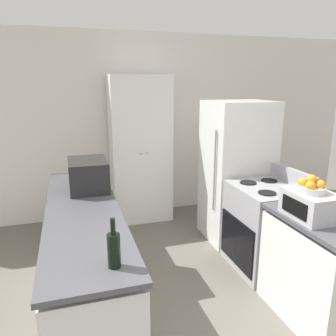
# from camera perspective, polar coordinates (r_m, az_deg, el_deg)

# --- Properties ---
(wall_back) EXTENTS (7.00, 0.06, 2.60)m
(wall_back) POSITION_cam_1_polar(r_m,az_deg,el_deg) (4.81, -5.29, 7.19)
(wall_back) COLOR silver
(wall_back) RESTS_ON ground_plane
(counter_left) EXTENTS (0.60, 2.41, 0.89)m
(counter_left) POSITION_cam_1_polar(r_m,az_deg,el_deg) (3.06, -14.08, -14.87)
(counter_left) COLOR silver
(counter_left) RESTS_ON ground_plane
(counter_right) EXTENTS (0.60, 0.87, 0.89)m
(counter_right) POSITION_cam_1_polar(r_m,az_deg,el_deg) (3.05, 24.87, -15.88)
(counter_right) COLOR silver
(counter_right) RESTS_ON ground_plane
(pantry_cabinet) EXTENTS (0.82, 0.49, 2.02)m
(pantry_cabinet) POSITION_cam_1_polar(r_m,az_deg,el_deg) (4.58, -4.83, 3.16)
(pantry_cabinet) COLOR white
(pantry_cabinet) RESTS_ON ground_plane
(stove) EXTENTS (0.66, 0.73, 1.05)m
(stove) POSITION_cam_1_polar(r_m,az_deg,el_deg) (3.62, 16.54, -9.80)
(stove) COLOR #9E9EA3
(stove) RESTS_ON ground_plane
(refrigerator) EXTENTS (0.76, 0.68, 1.71)m
(refrigerator) POSITION_cam_1_polar(r_m,az_deg,el_deg) (4.11, 11.82, -0.64)
(refrigerator) COLOR white
(refrigerator) RESTS_ON ground_plane
(microwave) EXTENTS (0.37, 0.50, 0.30)m
(microwave) POSITION_cam_1_polar(r_m,az_deg,el_deg) (3.30, -13.69, -1.14)
(microwave) COLOR black
(microwave) RESTS_ON counter_left
(wine_bottle) EXTENTS (0.08, 0.08, 0.30)m
(wine_bottle) POSITION_cam_1_polar(r_m,az_deg,el_deg) (1.92, -9.41, -13.77)
(wine_bottle) COLOR black
(wine_bottle) RESTS_ON counter_left
(toaster_oven) EXTENTS (0.32, 0.40, 0.21)m
(toaster_oven) POSITION_cam_1_polar(r_m,az_deg,el_deg) (2.78, 23.67, -5.92)
(toaster_oven) COLOR #B2B2B7
(toaster_oven) RESTS_ON counter_right
(fruit_bowl) EXTENTS (0.22, 0.22, 0.14)m
(fruit_bowl) POSITION_cam_1_polar(r_m,az_deg,el_deg) (2.72, 23.65, -2.93)
(fruit_bowl) COLOR silver
(fruit_bowl) RESTS_ON toaster_oven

